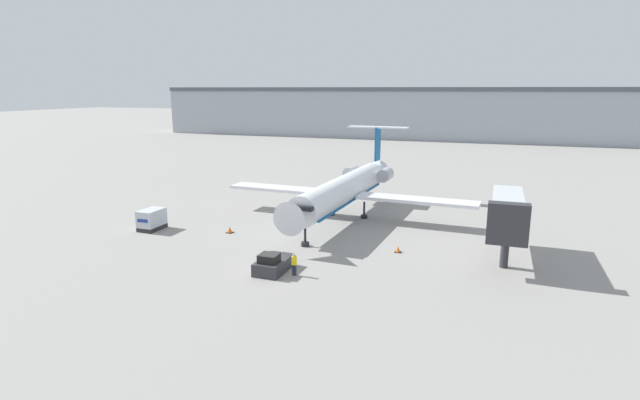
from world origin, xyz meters
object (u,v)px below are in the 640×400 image
at_px(airplane_main, 345,189).
at_px(traffic_cone_right, 398,249).
at_px(luggage_cart, 152,220).
at_px(worker_near_tug, 294,264).
at_px(traffic_cone_left, 230,230).
at_px(jet_bridge, 507,212).
at_px(pushback_tug, 273,264).

distance_m(airplane_main, traffic_cone_right, 13.69).
distance_m(airplane_main, luggage_cart, 21.94).
bearing_deg(airplane_main, luggage_cart, -147.82).
xyz_separation_m(luggage_cart, worker_near_tug, (19.85, -7.47, -0.12)).
bearing_deg(airplane_main, worker_near_tug, -85.82).
relative_size(traffic_cone_left, jet_bridge, 0.07).
bearing_deg(pushback_tug, airplane_main, 88.11).
bearing_deg(luggage_cart, worker_near_tug, -20.62).
xyz_separation_m(traffic_cone_left, traffic_cone_right, (18.16, -0.47, -0.04)).
bearing_deg(airplane_main, traffic_cone_right, -51.25).
xyz_separation_m(airplane_main, worker_near_tug, (1.40, -19.08, -2.59)).
relative_size(pushback_tug, jet_bridge, 0.38).
bearing_deg(traffic_cone_right, worker_near_tug, -128.44).
bearing_deg(airplane_main, jet_bridge, -28.09).
bearing_deg(traffic_cone_right, pushback_tug, -136.64).
xyz_separation_m(pushback_tug, traffic_cone_left, (-9.23, 8.91, -0.32)).
bearing_deg(jet_bridge, pushback_tug, -152.78).
height_order(luggage_cart, traffic_cone_left, luggage_cart).
height_order(pushback_tug, worker_near_tug, worker_near_tug).
bearing_deg(luggage_cart, jet_bridge, 3.49).
bearing_deg(pushback_tug, jet_bridge, 27.22).
height_order(luggage_cart, jet_bridge, jet_bridge).
relative_size(worker_near_tug, traffic_cone_left, 2.64).
bearing_deg(traffic_cone_right, airplane_main, 128.75).
bearing_deg(pushback_tug, luggage_cart, 158.05).
xyz_separation_m(luggage_cart, traffic_cone_right, (26.77, 1.25, -0.83)).
distance_m(worker_near_tug, jet_bridge, 19.21).
relative_size(pushback_tug, worker_near_tug, 2.14).
relative_size(worker_near_tug, traffic_cone_right, 3.12).
height_order(airplane_main, traffic_cone_right, airplane_main).
distance_m(traffic_cone_right, jet_bridge, 10.25).
height_order(pushback_tug, traffic_cone_left, pushback_tug).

